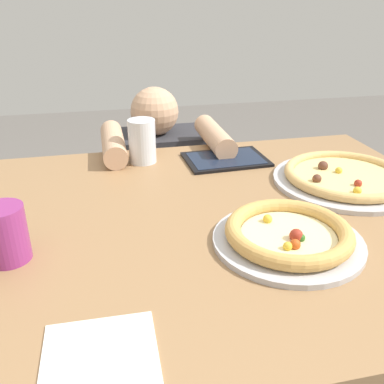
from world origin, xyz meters
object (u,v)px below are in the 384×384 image
object	(u,v)px
pizza_near	(288,235)
pizza_far	(345,177)
drink_cup_colored	(5,234)
water_cup_clear	(142,141)
tablet	(226,159)
diner_seated	(159,211)

from	to	relation	value
pizza_near	pizza_far	bearing A→B (deg)	42.19
pizza_far	drink_cup_colored	bearing A→B (deg)	-167.33
pizza_near	water_cup_clear	distance (m)	0.57
pizza_near	water_cup_clear	size ratio (longest dim) A/B	2.36
pizza_far	tablet	world-z (taller)	pizza_far
water_cup_clear	tablet	distance (m)	0.26
drink_cup_colored	water_cup_clear	bearing A→B (deg)	56.06
water_cup_clear	diner_seated	size ratio (longest dim) A/B	0.14
pizza_far	drink_cup_colored	xyz separation A→B (m)	(-0.81, -0.18, 0.04)
pizza_near	drink_cup_colored	world-z (taller)	drink_cup_colored
pizza_far	tablet	xyz separation A→B (m)	(-0.26, 0.23, -0.01)
diner_seated	tablet	bearing A→B (deg)	-65.25
water_cup_clear	tablet	bearing A→B (deg)	-10.56
pizza_near	drink_cup_colored	xyz separation A→B (m)	(-0.54, 0.06, 0.03)
drink_cup_colored	diner_seated	xyz separation A→B (m)	(0.39, 0.76, -0.39)
pizza_far	diner_seated	bearing A→B (deg)	126.16
water_cup_clear	tablet	size ratio (longest dim) A/B	0.52
water_cup_clear	drink_cup_colored	bearing A→B (deg)	-123.94
diner_seated	pizza_near	bearing A→B (deg)	-79.69
pizza_far	diner_seated	size ratio (longest dim) A/B	0.41
pizza_near	tablet	bearing A→B (deg)	88.56
pizza_near	pizza_far	xyz separation A→B (m)	(0.27, 0.25, -0.00)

